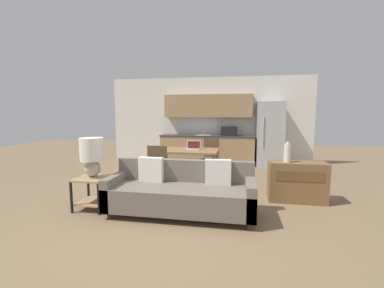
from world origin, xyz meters
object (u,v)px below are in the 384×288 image
object	(u,v)px
dining_chair_near_left	(159,166)
dining_chair_far_right	(211,155)
side_table	(93,187)
table_lamp	(92,154)
refrigerator	(270,134)
credenza	(297,182)
couch	(181,192)
vase	(287,153)
dining_table	(188,153)
laptop	(193,147)

from	to	relation	value
dining_chair_near_left	dining_chair_far_right	distance (m)	1.83
side_table	table_lamp	world-z (taller)	table_lamp
refrigerator	credenza	world-z (taller)	refrigerator
couch	side_table	distance (m)	1.48
vase	dining_chair_far_right	world-z (taller)	vase
dining_table	side_table	distance (m)	2.33
refrigerator	dining_table	distance (m)	2.94
side_table	laptop	bearing A→B (deg)	57.11
vase	laptop	xyz separation A→B (m)	(-1.88, 1.09, -0.09)
refrigerator	credenza	distance (m)	3.13
refrigerator	dining_chair_near_left	xyz separation A→B (m)	(-2.48, -2.91, -0.44)
vase	dining_chair_near_left	size ratio (longest dim) A/B	0.38
credenza	couch	bearing A→B (deg)	-154.00
refrigerator	couch	xyz separation A→B (m)	(-1.78, -4.00, -0.61)
dining_table	side_table	size ratio (longest dim) A/B	2.57
dining_chair_far_right	refrigerator	bearing A→B (deg)	41.28
refrigerator	dining_chair_near_left	distance (m)	3.85
refrigerator	dining_table	xyz separation A→B (m)	(-2.04, -2.10, -0.28)
couch	side_table	xyz separation A→B (m)	(-1.48, -0.06, 0.02)
couch	table_lamp	xyz separation A→B (m)	(-1.46, -0.07, 0.57)
side_table	dining_chair_far_right	distance (m)	3.22
refrigerator	dining_chair_near_left	size ratio (longest dim) A/B	2.03
dining_chair_far_right	dining_table	bearing A→B (deg)	-116.78
laptop	couch	bearing A→B (deg)	-82.19
dining_chair_far_right	laptop	bearing A→B (deg)	-112.55
table_lamp	dining_chair_far_right	size ratio (longest dim) A/B	0.69
dining_table	couch	world-z (taller)	couch
vase	laptop	distance (m)	2.17
dining_table	vase	world-z (taller)	vase
vase	dining_chair_far_right	distance (m)	2.41
credenza	refrigerator	bearing A→B (deg)	92.49
side_table	dining_chair_far_right	size ratio (longest dim) A/B	0.56
side_table	vase	world-z (taller)	vase
laptop	dining_table	bearing A→B (deg)	-142.10
couch	dining_chair_near_left	bearing A→B (deg)	122.71
table_lamp	dining_chair_near_left	world-z (taller)	table_lamp
couch	credenza	bearing A→B (deg)	26.00
dining_chair_far_right	side_table	bearing A→B (deg)	-118.75
vase	dining_chair_far_right	xyz separation A→B (m)	(-1.55, 1.81, -0.37)
table_lamp	credenza	distance (m)	3.56
dining_table	dining_chair_far_right	world-z (taller)	dining_chair_far_right
side_table	credenza	distance (m)	3.53
table_lamp	laptop	xyz separation A→B (m)	(1.30, 2.05, -0.12)
dining_table	table_lamp	distance (m)	2.32
dining_chair_near_left	laptop	distance (m)	1.07
table_lamp	dining_chair_near_left	xyz separation A→B (m)	(0.76, 1.17, -0.40)
dining_table	vase	distance (m)	2.24
dining_table	table_lamp	world-z (taller)	table_lamp
vase	laptop	size ratio (longest dim) A/B	1.07
credenza	laptop	distance (m)	2.36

